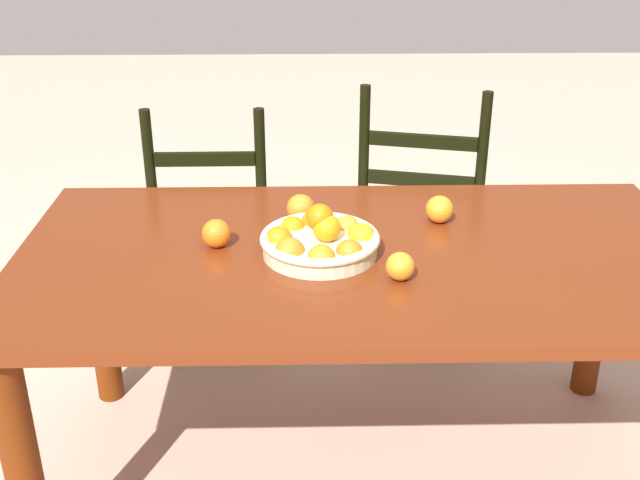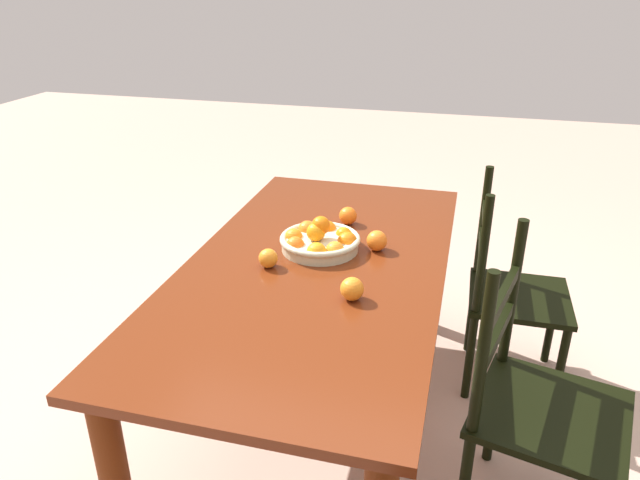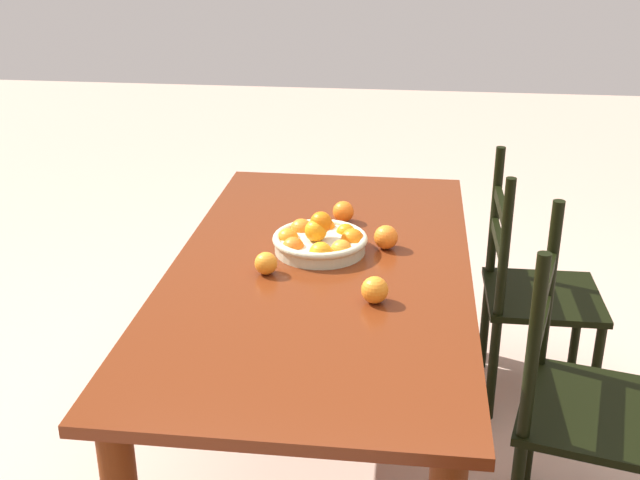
{
  "view_description": "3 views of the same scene",
  "coord_description": "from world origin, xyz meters",
  "px_view_note": "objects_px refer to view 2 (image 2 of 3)",
  "views": [
    {
      "loc": [
        -0.15,
        -1.83,
        1.63
      ],
      "look_at": [
        -0.11,
        -0.02,
        0.77
      ],
      "focal_mm": 43.58,
      "sensor_mm": 36.0,
      "label": 1
    },
    {
      "loc": [
        1.87,
        0.51,
        1.72
      ],
      "look_at": [
        -0.11,
        -0.02,
        0.77
      ],
      "focal_mm": 32.86,
      "sensor_mm": 36.0,
      "label": 2
    },
    {
      "loc": [
        2.27,
        0.27,
        1.78
      ],
      "look_at": [
        -0.11,
        -0.02,
        0.77
      ],
      "focal_mm": 44.69,
      "sensor_mm": 36.0,
      "label": 3
    }
  ],
  "objects_px": {
    "fruit_bowl": "(320,240)",
    "orange_loose_1": "(348,216)",
    "orange_loose_0": "(268,258)",
    "orange_loose_2": "(377,241)",
    "chair_near_window": "(537,407)",
    "dining_table": "(317,289)",
    "chair_by_cabinet": "(509,294)",
    "orange_loose_3": "(352,289)"
  },
  "relations": [
    {
      "from": "dining_table",
      "to": "orange_loose_1",
      "type": "bearing_deg",
      "value": 174.59
    },
    {
      "from": "dining_table",
      "to": "orange_loose_3",
      "type": "bearing_deg",
      "value": 38.08
    },
    {
      "from": "fruit_bowl",
      "to": "dining_table",
      "type": "bearing_deg",
      "value": 7.98
    },
    {
      "from": "chair_near_window",
      "to": "orange_loose_1",
      "type": "bearing_deg",
      "value": 62.47
    },
    {
      "from": "orange_loose_0",
      "to": "orange_loose_1",
      "type": "distance_m",
      "value": 0.5
    },
    {
      "from": "chair_near_window",
      "to": "orange_loose_0",
      "type": "distance_m",
      "value": 1.03
    },
    {
      "from": "chair_near_window",
      "to": "orange_loose_2",
      "type": "height_order",
      "value": "chair_near_window"
    },
    {
      "from": "chair_by_cabinet",
      "to": "orange_loose_1",
      "type": "xyz_separation_m",
      "value": [
        0.09,
        -0.7,
        0.33
      ]
    },
    {
      "from": "chair_near_window",
      "to": "chair_by_cabinet",
      "type": "height_order",
      "value": "chair_near_window"
    },
    {
      "from": "orange_loose_2",
      "to": "orange_loose_3",
      "type": "distance_m",
      "value": 0.39
    },
    {
      "from": "fruit_bowl",
      "to": "orange_loose_0",
      "type": "relative_size",
      "value": 4.41
    },
    {
      "from": "fruit_bowl",
      "to": "orange_loose_3",
      "type": "bearing_deg",
      "value": 30.14
    },
    {
      "from": "chair_by_cabinet",
      "to": "orange_loose_3",
      "type": "distance_m",
      "value": 0.96
    },
    {
      "from": "chair_by_cabinet",
      "to": "orange_loose_2",
      "type": "xyz_separation_m",
      "value": [
        0.32,
        -0.54,
        0.33
      ]
    },
    {
      "from": "chair_near_window",
      "to": "chair_by_cabinet",
      "type": "distance_m",
      "value": 0.76
    },
    {
      "from": "orange_loose_0",
      "to": "orange_loose_1",
      "type": "xyz_separation_m",
      "value": [
        -0.46,
        0.2,
        0.0
      ]
    },
    {
      "from": "chair_by_cabinet",
      "to": "orange_loose_2",
      "type": "height_order",
      "value": "chair_by_cabinet"
    },
    {
      "from": "chair_by_cabinet",
      "to": "orange_loose_1",
      "type": "height_order",
      "value": "chair_by_cabinet"
    },
    {
      "from": "dining_table",
      "to": "chair_by_cabinet",
      "type": "bearing_deg",
      "value": 122.67
    },
    {
      "from": "fruit_bowl",
      "to": "orange_loose_1",
      "type": "xyz_separation_m",
      "value": [
        -0.27,
        0.05,
        0.0
      ]
    },
    {
      "from": "dining_table",
      "to": "chair_near_window",
      "type": "bearing_deg",
      "value": 70.28
    },
    {
      "from": "chair_near_window",
      "to": "orange_loose_0",
      "type": "relative_size",
      "value": 14.16
    },
    {
      "from": "orange_loose_0",
      "to": "orange_loose_2",
      "type": "relative_size",
      "value": 0.89
    },
    {
      "from": "chair_near_window",
      "to": "orange_loose_2",
      "type": "bearing_deg",
      "value": 67.15
    },
    {
      "from": "orange_loose_2",
      "to": "orange_loose_0",
      "type": "bearing_deg",
      "value": -55.94
    },
    {
      "from": "dining_table",
      "to": "chair_by_cabinet",
      "type": "distance_m",
      "value": 0.9
    },
    {
      "from": "orange_loose_0",
      "to": "fruit_bowl",
      "type": "bearing_deg",
      "value": 143.01
    },
    {
      "from": "fruit_bowl",
      "to": "orange_loose_1",
      "type": "relative_size",
      "value": 4.1
    },
    {
      "from": "orange_loose_1",
      "to": "orange_loose_3",
      "type": "height_order",
      "value": "orange_loose_3"
    },
    {
      "from": "orange_loose_0",
      "to": "orange_loose_3",
      "type": "relative_size",
      "value": 0.9
    },
    {
      "from": "dining_table",
      "to": "orange_loose_1",
      "type": "relative_size",
      "value": 23.79
    },
    {
      "from": "orange_loose_0",
      "to": "dining_table",
      "type": "bearing_deg",
      "value": 117.68
    },
    {
      "from": "dining_table",
      "to": "orange_loose_2",
      "type": "distance_m",
      "value": 0.3
    },
    {
      "from": "orange_loose_1",
      "to": "dining_table",
      "type": "bearing_deg",
      "value": -5.41
    },
    {
      "from": "orange_loose_2",
      "to": "orange_loose_3",
      "type": "xyz_separation_m",
      "value": [
        0.39,
        -0.01,
        -0.0
      ]
    },
    {
      "from": "orange_loose_0",
      "to": "orange_loose_2",
      "type": "xyz_separation_m",
      "value": [
        -0.24,
        0.36,
        0.0
      ]
    },
    {
      "from": "chair_by_cabinet",
      "to": "fruit_bowl",
      "type": "relative_size",
      "value": 3.04
    },
    {
      "from": "chair_by_cabinet",
      "to": "fruit_bowl",
      "type": "bearing_deg",
      "value": 115.61
    },
    {
      "from": "chair_near_window",
      "to": "orange_loose_2",
      "type": "xyz_separation_m",
      "value": [
        -0.44,
        -0.6,
        0.31
      ]
    },
    {
      "from": "dining_table",
      "to": "chair_by_cabinet",
      "type": "height_order",
      "value": "chair_by_cabinet"
    },
    {
      "from": "orange_loose_2",
      "to": "fruit_bowl",
      "type": "bearing_deg",
      "value": -76.74
    },
    {
      "from": "dining_table",
      "to": "orange_loose_0",
      "type": "bearing_deg",
      "value": -62.32
    }
  ]
}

